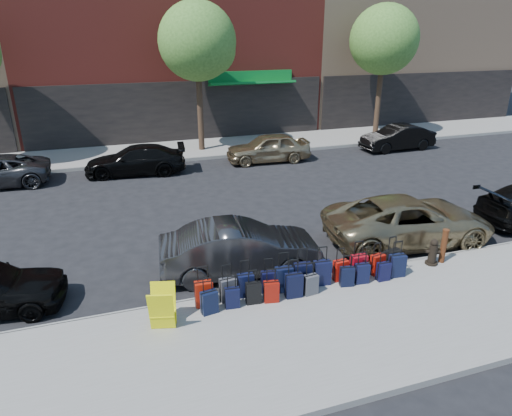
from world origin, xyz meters
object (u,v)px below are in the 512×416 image
object	(u,v)px
suitcase_front_5	(302,275)
car_far_1	(135,160)
tree_right	(386,42)
car_near_2	(409,220)
fire_hydrant	(433,253)
car_near_1	(241,249)
car_far_2	(268,148)
tree_center	(200,43)
car_far_3	(397,138)
bollard	(444,245)
display_rack	(162,308)

from	to	relation	value
suitcase_front_5	car_far_1	size ratio (longest dim) A/B	0.24
tree_right	car_near_2	distance (m)	15.22
fire_hydrant	car_far_1	xyz separation A→B (m)	(-6.87, 11.47, 0.15)
car_near_1	car_far_2	distance (m)	10.97
car_near_2	car_far_2	world-z (taller)	car_near_2
tree_right	car_near_2	bearing A→B (deg)	-118.87
tree_right	car_near_1	size ratio (longest dim) A/B	1.71
car_near_1	tree_center	bearing A→B (deg)	-1.86
car_far_1	suitcase_front_5	bearing A→B (deg)	22.01
car_far_1	fire_hydrant	bearing A→B (deg)	37.99
car_near_1	car_near_2	size ratio (longest dim) A/B	0.83
car_near_2	suitcase_front_5	bearing A→B (deg)	117.46
tree_right	fire_hydrant	world-z (taller)	tree_right
tree_right	car_near_1	world-z (taller)	tree_right
tree_center	car_far_2	bearing A→B (deg)	-48.08
tree_center	tree_right	bearing A→B (deg)	0.00
car_far_2	tree_center	bearing A→B (deg)	-134.49
car_near_2	car_far_3	distance (m)	11.72
bollard	car_far_3	world-z (taller)	car_far_3
display_rack	car_far_2	xyz separation A→B (m)	(6.72, 12.00, 0.08)
car_far_3	car_far_2	bearing A→B (deg)	-91.80
display_rack	car_near_1	xyz separation A→B (m)	(2.32, 1.95, 0.08)
tree_right	car_far_1	bearing A→B (deg)	-168.61
fire_hydrant	car_near_1	world-z (taller)	car_near_1
car_far_2	display_rack	bearing A→B (deg)	-25.67
fire_hydrant	car_near_1	xyz separation A→B (m)	(-4.97, 1.45, 0.21)
suitcase_front_5	tree_center	bearing A→B (deg)	94.39
display_rack	tree_center	bearing A→B (deg)	89.39
suitcase_front_5	display_rack	size ratio (longest dim) A/B	1.10
suitcase_front_5	car_far_2	size ratio (longest dim) A/B	0.25
tree_center	car_far_3	size ratio (longest dim) A/B	1.82
tree_center	bollard	bearing A→B (deg)	-76.46
suitcase_front_5	display_rack	bearing A→B (deg)	-164.09
suitcase_front_5	car_near_2	size ratio (longest dim) A/B	0.20
tree_right	tree_center	bearing A→B (deg)	180.00
car_near_2	car_far_2	distance (m)	9.88
tree_right	car_near_2	size ratio (longest dim) A/B	1.42
bollard	car_near_1	size ratio (longest dim) A/B	0.23
bollard	car_near_2	world-z (taller)	car_near_2
fire_hydrant	car_far_2	size ratio (longest dim) A/B	0.18
car_near_1	car_far_1	size ratio (longest dim) A/B	0.97
car_far_2	car_near_1	bearing A→B (deg)	-20.08
suitcase_front_5	car_far_2	bearing A→B (deg)	81.38
car_far_1	car_far_3	world-z (taller)	car_far_3
tree_right	car_far_2	bearing A→B (deg)	-160.36
bollard	car_far_1	xyz separation A→B (m)	(-7.21, 11.45, -0.01)
car_far_3	tree_right	bearing A→B (deg)	166.46
tree_center	tree_right	xyz separation A→B (m)	(10.50, 0.00, 0.00)
tree_center	display_rack	world-z (taller)	tree_center
bollard	display_rack	bearing A→B (deg)	-176.17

